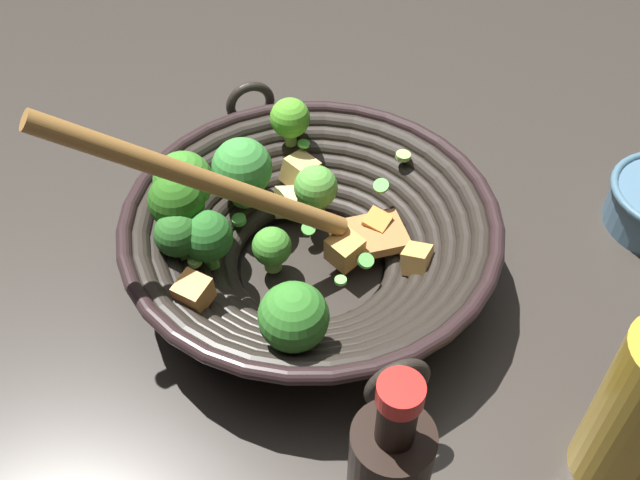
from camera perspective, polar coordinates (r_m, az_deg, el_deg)
name	(u,v)px	position (r m, az deg, el deg)	size (l,w,h in m)	color
ground_plane	(311,275)	(0.72, -0.67, -2.70)	(4.00, 4.00, 0.00)	#332D28
wok	(304,234)	(0.68, -1.26, 0.46)	(0.37, 0.38, 0.24)	black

